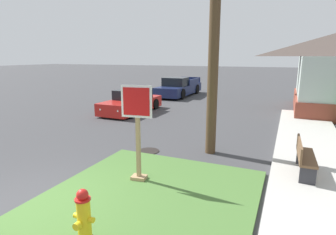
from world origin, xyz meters
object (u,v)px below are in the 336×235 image
at_px(fire_hydrant, 84,218).
at_px(stop_sign, 138,134).
at_px(manhole_cover, 149,151).
at_px(pickup_truck_navy, 179,88).
at_px(street_bench, 304,156).
at_px(parked_sedan_red, 132,102).

relative_size(fire_hydrant, stop_sign, 0.41).
bearing_deg(fire_hydrant, manhole_cover, 105.05).
height_order(pickup_truck_navy, street_bench, pickup_truck_navy).
distance_m(fire_hydrant, pickup_truck_navy, 17.85).
xyz_separation_m(fire_hydrant, parked_sedan_red, (-5.14, 10.06, 0.01)).
xyz_separation_m(fire_hydrant, street_bench, (3.32, 4.40, 0.05)).
xyz_separation_m(stop_sign, manhole_cover, (-0.84, 2.12, -1.23)).
xyz_separation_m(fire_hydrant, pickup_truck_navy, (-5.09, 17.11, 0.09)).
bearing_deg(pickup_truck_navy, street_bench, -56.48).
height_order(fire_hydrant, parked_sedan_red, parked_sedan_red).
bearing_deg(stop_sign, parked_sedan_red, 121.95).
relative_size(fire_hydrant, pickup_truck_navy, 0.17).
height_order(parked_sedan_red, street_bench, parked_sedan_red).
relative_size(fire_hydrant, parked_sedan_red, 0.22).
bearing_deg(fire_hydrant, street_bench, 52.95).
distance_m(pickup_truck_navy, street_bench, 15.24).
height_order(parked_sedan_red, pickup_truck_navy, pickup_truck_navy).
relative_size(parked_sedan_red, pickup_truck_navy, 0.77).
distance_m(stop_sign, manhole_cover, 2.59).
xyz_separation_m(manhole_cover, parked_sedan_red, (-3.91, 5.48, 0.53)).
bearing_deg(parked_sedan_red, pickup_truck_navy, 89.63).
height_order(fire_hydrant, pickup_truck_navy, pickup_truck_navy).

